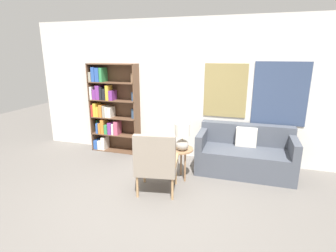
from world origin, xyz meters
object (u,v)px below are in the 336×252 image
(side_table, at_px, (179,152))
(table_lamp, at_px, (182,136))
(armchair, at_px, (156,161))
(bookshelf, at_px, (109,108))
(couch, at_px, (245,155))

(side_table, relative_size, table_lamp, 1.20)
(armchair, bearing_deg, bookshelf, 136.69)
(bookshelf, height_order, couch, bookshelf)
(couch, xyz_separation_m, table_lamp, (-0.98, -0.69, 0.47))
(armchair, height_order, side_table, armchair)
(bookshelf, relative_size, side_table, 3.45)
(armchair, xyz_separation_m, table_lamp, (0.26, 0.55, 0.24))
(armchair, relative_size, couch, 0.59)
(side_table, bearing_deg, armchair, -107.70)
(couch, distance_m, table_lamp, 1.29)
(armchair, bearing_deg, side_table, 72.30)
(bookshelf, bearing_deg, table_lamp, -27.18)
(bookshelf, distance_m, table_lamp, 2.07)
(armchair, bearing_deg, couch, 44.90)
(bookshelf, xyz_separation_m, couch, (2.82, -0.25, -0.62))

